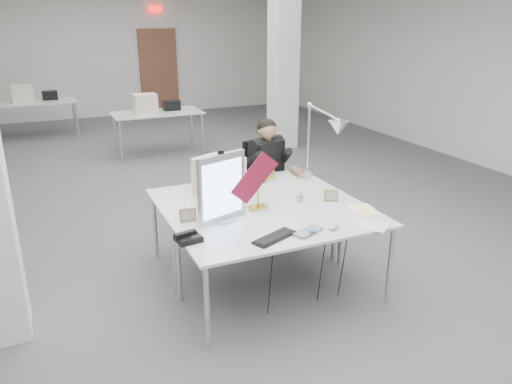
% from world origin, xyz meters
% --- Properties ---
extents(room_shell, '(10.04, 14.04, 3.24)m').
position_xyz_m(room_shell, '(0.04, 0.13, 1.69)').
color(room_shell, '#4A4A4C').
rests_on(room_shell, ground).
extents(desk_main, '(1.80, 0.90, 0.02)m').
position_xyz_m(desk_main, '(0.00, -2.50, 0.74)').
color(desk_main, silver).
rests_on(desk_main, room_shell).
extents(desk_second, '(1.80, 0.90, 0.02)m').
position_xyz_m(desk_second, '(0.00, -1.60, 0.74)').
color(desk_second, silver).
rests_on(desk_second, room_shell).
extents(bg_desk_a, '(1.60, 0.80, 0.02)m').
position_xyz_m(bg_desk_a, '(0.20, 3.00, 0.74)').
color(bg_desk_a, silver).
rests_on(bg_desk_a, room_shell).
extents(bg_desk_b, '(1.60, 0.80, 0.02)m').
position_xyz_m(bg_desk_b, '(-1.80, 5.20, 0.74)').
color(bg_desk_b, silver).
rests_on(bg_desk_b, room_shell).
extents(office_chair, '(0.64, 0.64, 1.03)m').
position_xyz_m(office_chair, '(0.52, -0.98, 0.52)').
color(office_chair, black).
rests_on(office_chair, room_shell).
extents(seated_person, '(0.67, 0.75, 0.94)m').
position_xyz_m(seated_person, '(0.52, -1.03, 0.90)').
color(seated_person, black).
rests_on(seated_person, office_chair).
extents(monitor, '(0.47, 0.20, 0.59)m').
position_xyz_m(monitor, '(-0.46, -2.22, 1.05)').
color(monitor, '#B6B6BB').
rests_on(monitor, desk_main).
extents(pennant, '(0.43, 0.07, 0.46)m').
position_xyz_m(pennant, '(-0.17, -2.25, 1.11)').
color(pennant, maroon).
rests_on(pennant, monitor).
extents(keyboard, '(0.42, 0.28, 0.02)m').
position_xyz_m(keyboard, '(-0.21, -2.74, 0.76)').
color(keyboard, black).
rests_on(keyboard, desk_main).
extents(laptop, '(0.33, 0.28, 0.02)m').
position_xyz_m(laptop, '(0.11, -2.79, 0.77)').
color(laptop, '#BABBBF').
rests_on(laptop, desk_main).
extents(mouse, '(0.10, 0.07, 0.04)m').
position_xyz_m(mouse, '(0.31, -2.77, 0.77)').
color(mouse, '#B9B9BE').
rests_on(mouse, desk_main).
extents(bankers_lamp, '(0.33, 0.19, 0.35)m').
position_xyz_m(bankers_lamp, '(-0.06, -2.08, 0.93)').
color(bankers_lamp, gold).
rests_on(bankers_lamp, desk_main).
extents(desk_phone, '(0.21, 0.19, 0.05)m').
position_xyz_m(desk_phone, '(-0.85, -2.50, 0.78)').
color(desk_phone, black).
rests_on(desk_phone, desk_main).
extents(picture_frame_left, '(0.15, 0.05, 0.11)m').
position_xyz_m(picture_frame_left, '(-0.74, -2.12, 0.81)').
color(picture_frame_left, '#B1874C').
rests_on(picture_frame_left, desk_main).
extents(picture_frame_right, '(0.14, 0.08, 0.11)m').
position_xyz_m(picture_frame_right, '(0.65, -2.19, 0.81)').
color(picture_frame_right, olive).
rests_on(picture_frame_right, desk_main).
extents(desk_clock, '(0.09, 0.03, 0.09)m').
position_xyz_m(desk_clock, '(0.38, -2.08, 0.81)').
color(desk_clock, silver).
rests_on(desk_clock, desk_main).
extents(paper_stack_a, '(0.37, 0.39, 0.01)m').
position_xyz_m(paper_stack_a, '(0.64, -2.81, 0.76)').
color(paper_stack_a, silver).
rests_on(paper_stack_a, desk_main).
extents(paper_stack_b, '(0.18, 0.25, 0.01)m').
position_xyz_m(paper_stack_b, '(0.79, -2.56, 0.76)').
color(paper_stack_b, '#FFF798').
rests_on(paper_stack_b, desk_main).
extents(paper_stack_c, '(0.23, 0.16, 0.01)m').
position_xyz_m(paper_stack_c, '(0.80, -2.46, 0.76)').
color(paper_stack_c, white).
rests_on(paper_stack_c, desk_main).
extents(beige_monitor, '(0.51, 0.50, 0.37)m').
position_xyz_m(beige_monitor, '(-0.26, -1.59, 0.94)').
color(beige_monitor, beige).
rests_on(beige_monitor, desk_second).
extents(architect_lamp, '(0.52, 0.78, 0.95)m').
position_xyz_m(architect_lamp, '(0.77, -1.76, 1.23)').
color(architect_lamp, silver).
rests_on(architect_lamp, desk_second).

